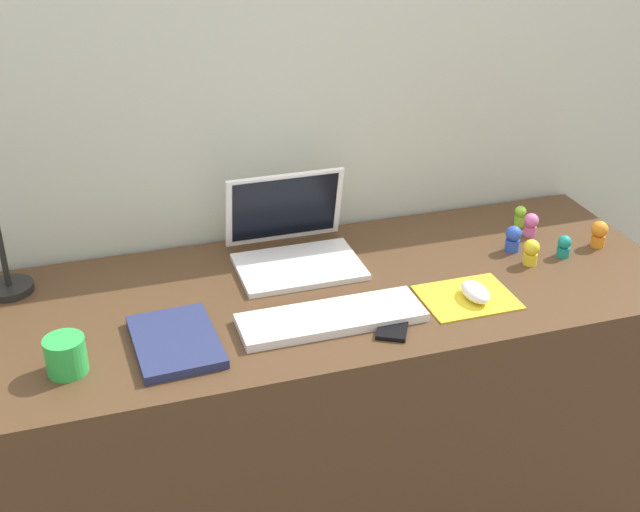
{
  "coord_description": "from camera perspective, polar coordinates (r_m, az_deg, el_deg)",
  "views": [
    {
      "loc": [
        -0.51,
        -1.58,
        1.71
      ],
      "look_at": [
        -0.01,
        0.0,
        0.83
      ],
      "focal_mm": 46.03,
      "sensor_mm": 36.0,
      "label": 1
    }
  ],
  "objects": [
    {
      "name": "back_wall",
      "position": [
        2.25,
        -2.45,
        0.96
      ],
      "size": [
        2.89,
        0.05,
        1.38
      ],
      "primitive_type": "cube",
      "color": "beige",
      "rests_on": "ground_plane"
    },
    {
      "name": "desk",
      "position": [
        2.14,
        0.32,
        -10.93
      ],
      "size": [
        1.69,
        0.64,
        0.74
      ],
      "primitive_type": "cube",
      "color": "#4C331E",
      "rests_on": "ground_plane"
    },
    {
      "name": "laptop",
      "position": [
        2.03,
        -1.93,
        1.14
      ],
      "size": [
        0.3,
        0.26,
        0.21
      ],
      "color": "white",
      "rests_on": "desk"
    },
    {
      "name": "keyboard",
      "position": [
        1.8,
        0.8,
        -4.32
      ],
      "size": [
        0.41,
        0.13,
        0.02
      ],
      "primitive_type": "cube",
      "color": "white",
      "rests_on": "desk"
    },
    {
      "name": "mousepad",
      "position": [
        1.92,
        10.2,
        -2.85
      ],
      "size": [
        0.21,
        0.17,
        0.0
      ],
      "primitive_type": "cube",
      "color": "yellow",
      "rests_on": "desk"
    },
    {
      "name": "mouse",
      "position": [
        1.91,
        10.76,
        -2.47
      ],
      "size": [
        0.06,
        0.1,
        0.03
      ],
      "primitive_type": "ellipsoid",
      "color": "white",
      "rests_on": "mousepad"
    },
    {
      "name": "cell_phone",
      "position": [
        1.79,
        5.13,
        -4.71
      ],
      "size": [
        0.12,
        0.14,
        0.01
      ],
      "primitive_type": "cube",
      "rotation": [
        0.0,
        0.0,
        -0.49
      ],
      "color": "black",
      "rests_on": "desk"
    },
    {
      "name": "notebook_pad",
      "position": [
        1.75,
        -10.01,
        -5.88
      ],
      "size": [
        0.18,
        0.25,
        0.02
      ],
      "primitive_type": "cube",
      "rotation": [
        0.0,
        0.0,
        0.05
      ],
      "color": "navy",
      "rests_on": "desk"
    },
    {
      "name": "coffee_mug",
      "position": [
        1.71,
        -17.26,
        -6.61
      ],
      "size": [
        0.08,
        0.08,
        0.08
      ],
      "primitive_type": "cylinder",
      "color": "green",
      "rests_on": "desk"
    },
    {
      "name": "toy_figurine_yellow",
      "position": [
        2.08,
        14.47,
        0.31
      ],
      "size": [
        0.04,
        0.04,
        0.07
      ],
      "color": "yellow",
      "rests_on": "desk"
    },
    {
      "name": "toy_figurine_orange",
      "position": [
        2.22,
        18.8,
        1.54
      ],
      "size": [
        0.04,
        0.04,
        0.07
      ],
      "color": "orange",
      "rests_on": "desk"
    },
    {
      "name": "toy_figurine_blue",
      "position": [
        2.14,
        13.28,
        1.23
      ],
      "size": [
        0.04,
        0.04,
        0.07
      ],
      "color": "blue",
      "rests_on": "desk"
    },
    {
      "name": "toy_figurine_lime",
      "position": [
        2.28,
        13.75,
        2.75
      ],
      "size": [
        0.03,
        0.03,
        0.06
      ],
      "color": "#8CDB33",
      "rests_on": "desk"
    },
    {
      "name": "toy_figurine_teal",
      "position": [
        2.15,
        16.6,
        0.68
      ],
      "size": [
        0.03,
        0.03,
        0.06
      ],
      "color": "teal",
      "rests_on": "desk"
    },
    {
      "name": "toy_figurine_pink",
      "position": [
        2.23,
        14.45,
        2.19
      ],
      "size": [
        0.04,
        0.04,
        0.06
      ],
      "color": "pink",
      "rests_on": "desk"
    }
  ]
}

